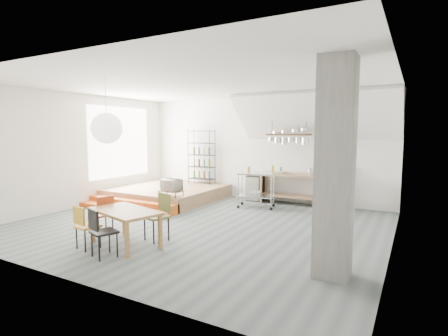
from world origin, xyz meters
The scene contains 26 objects.
floor centered at (0.00, 0.00, 0.00)m, with size 8.00×8.00×0.00m, color #50595C.
wall_back centered at (0.00, 3.50, 1.60)m, with size 8.00×0.04×3.20m, color silver.
wall_left centered at (-4.00, 0.00, 1.60)m, with size 0.04×7.00×3.20m, color silver.
wall_right centered at (4.00, 0.00, 1.60)m, with size 0.04×7.00×3.20m, color silver.
ceiling centered at (0.00, 0.00, 3.20)m, with size 8.00×7.00×0.02m, color white.
slope_ceiling centered at (1.80, 2.90, 2.55)m, with size 4.40×1.80×0.15m, color white.
window_pane centered at (-3.98, 1.50, 1.80)m, with size 0.02×2.50×2.20m, color white.
platform centered at (-2.50, 2.00, 0.20)m, with size 3.00×3.00×0.40m, color #8A6345.
step_lower centered at (-2.50, 0.05, 0.07)m, with size 3.00×0.35×0.13m, color #C95517.
step_upper centered at (-2.50, 0.40, 0.13)m, with size 3.00×0.35×0.27m, color #C95517.
concrete_column centered at (3.30, -1.50, 1.60)m, with size 0.50×0.50×3.20m, color slate.
kitchen_counter centered at (1.10, 3.15, 0.63)m, with size 1.80×0.60×0.91m.
stove centered at (2.50, 3.16, 0.48)m, with size 0.60×0.60×1.18m.
pot_rack centered at (1.13, 2.92, 1.98)m, with size 1.20×0.50×1.43m.
wire_shelving centered at (-2.00, 3.20, 1.33)m, with size 0.88×0.38×1.80m.
microwave_shelf centered at (-1.40, 0.75, 0.55)m, with size 0.60×0.40×0.16m.
paper_lantern centered at (-0.99, -1.78, 2.20)m, with size 0.60×0.60×0.60m, color white.
dining_table centered at (-0.42, -1.94, 0.60)m, with size 1.58×1.15×0.68m.
chair_mustard centered at (-0.88, -2.48, 0.48)m, with size 0.43×0.43×0.80m.
chair_black centered at (-0.29, -2.64, 0.51)m, with size 0.50×0.50×0.85m.
chair_olive centered at (-0.07, -1.36, 0.55)m, with size 0.53×0.53×0.92m.
chair_red centered at (-1.25, -1.71, 0.50)m, with size 0.47×0.47×0.83m.
rolling_cart centered at (0.41, 2.26, 0.64)m, with size 1.09×0.77×0.99m.
mini_fridge centered at (-0.03, 3.20, 0.39)m, with size 0.46×0.46×0.78m, color black.
microwave centered at (-1.40, 0.75, 0.71)m, with size 0.54×0.37×0.30m, color beige.
bowl centered at (0.95, 3.10, 0.94)m, with size 0.22×0.22×0.05m, color silver.
Camera 1 is at (4.32, -6.65, 2.14)m, focal length 28.00 mm.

